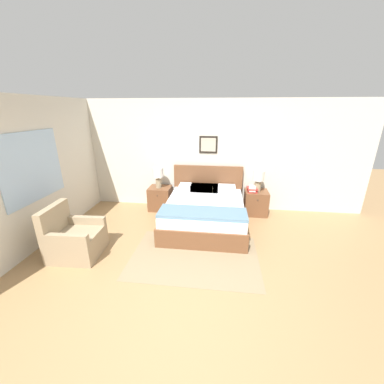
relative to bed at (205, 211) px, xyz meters
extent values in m
plane|color=#99754C|center=(-0.22, -2.22, -0.31)|extent=(16.00, 16.00, 0.00)
cube|color=beige|center=(-0.22, 1.03, 0.99)|extent=(7.77, 0.06, 2.60)
cube|color=black|center=(-0.01, 0.99, 1.27)|extent=(0.42, 0.02, 0.39)
cube|color=#B2A893|center=(-0.01, 0.97, 1.27)|extent=(0.35, 0.00, 0.31)
cube|color=beige|center=(-2.93, -0.61, 0.99)|extent=(0.06, 5.61, 2.60)
cube|color=#9EBCDB|center=(-2.89, -1.03, 1.13)|extent=(0.02, 1.35, 1.18)
cube|color=#897556|center=(-0.08, -1.20, -0.30)|extent=(2.13, 1.49, 0.01)
cube|color=brown|center=(0.00, -0.04, -0.17)|extent=(1.65, 1.96, 0.28)
cube|color=brown|center=(0.00, -0.99, 0.01)|extent=(1.65, 0.06, 0.08)
cube|color=silver|center=(0.00, -0.04, 0.10)|extent=(1.59, 1.88, 0.26)
cube|color=brown|center=(0.00, 0.91, 0.51)|extent=(1.65, 0.06, 0.55)
cube|color=slate|center=(0.00, -0.65, 0.26)|extent=(1.62, 0.55, 0.06)
cube|color=silver|center=(-0.40, 0.68, 0.30)|extent=(0.52, 0.32, 0.14)
cube|color=silver|center=(0.40, 0.68, 0.30)|extent=(0.52, 0.32, 0.14)
cube|color=tan|center=(0.00, 0.68, 0.30)|extent=(0.52, 0.32, 0.14)
cube|color=tan|center=(-0.12, 0.68, 0.30)|extent=(0.52, 0.32, 0.14)
cube|color=#998466|center=(-2.07, -1.38, -0.09)|extent=(0.81, 0.77, 0.43)
cube|color=#998466|center=(-2.40, -1.39, 0.35)|extent=(0.16, 0.74, 0.46)
cube|color=#998466|center=(-2.09, -1.06, 0.19)|extent=(0.78, 0.14, 0.14)
cube|color=#998466|center=(-2.05, -1.69, 0.19)|extent=(0.78, 0.14, 0.14)
cube|color=brown|center=(-1.15, 0.71, -0.02)|extent=(0.52, 0.48, 0.57)
sphere|color=#332D28|center=(-1.15, 0.45, 0.14)|extent=(0.02, 0.02, 0.02)
cube|color=brown|center=(1.16, 0.71, -0.02)|extent=(0.52, 0.48, 0.57)
sphere|color=#332D28|center=(1.16, 0.45, 0.14)|extent=(0.02, 0.02, 0.02)
cylinder|color=gray|center=(-1.17, 0.68, 0.37)|extent=(0.14, 0.14, 0.21)
cylinder|color=gray|center=(-1.17, 0.68, 0.51)|extent=(0.02, 0.02, 0.06)
cylinder|color=silver|center=(-1.17, 0.68, 0.65)|extent=(0.24, 0.24, 0.23)
cylinder|color=gray|center=(1.16, 0.68, 0.37)|extent=(0.14, 0.14, 0.21)
cylinder|color=gray|center=(1.16, 0.68, 0.51)|extent=(0.02, 0.02, 0.06)
cylinder|color=silver|center=(1.16, 0.68, 0.65)|extent=(0.24, 0.24, 0.23)
cube|color=#B7332D|center=(1.04, 0.66, 0.28)|extent=(0.22, 0.25, 0.03)
cube|color=silver|center=(1.04, 0.66, 0.31)|extent=(0.16, 0.28, 0.03)
cube|color=#B7332D|center=(1.04, 0.66, 0.34)|extent=(0.24, 0.27, 0.03)
cube|color=silver|center=(1.04, 0.66, 0.38)|extent=(0.17, 0.25, 0.04)
camera|label=1|loc=(0.30, -4.58, 2.08)|focal=22.00mm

